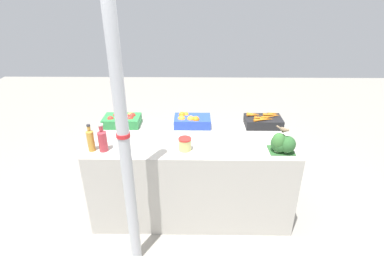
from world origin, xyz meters
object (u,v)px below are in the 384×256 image
at_px(support_pole, 125,148).
at_px(juice_bottle_ruby, 103,140).
at_px(pickle_jar, 185,144).
at_px(orange_crate, 191,121).
at_px(carrot_crate, 263,121).
at_px(broccoli_pile, 281,143).
at_px(sparrow_bird, 284,130).
at_px(apple_crate, 123,120).
at_px(juice_bottle_amber, 91,140).

distance_m(support_pole, juice_bottle_ruby, 0.54).
xyz_separation_m(juice_bottle_ruby, pickle_jar, (0.73, 0.02, -0.05)).
xyz_separation_m(support_pole, orange_crate, (0.47, 0.95, -0.21)).
bearing_deg(support_pole, carrot_crate, 37.67).
xyz_separation_m(broccoli_pile, pickle_jar, (-0.85, 0.03, -0.03)).
bearing_deg(sparrow_bird, broccoli_pile, -68.34).
bearing_deg(apple_crate, juice_bottle_ruby, -95.87).
xyz_separation_m(carrot_crate, juice_bottle_amber, (-1.64, -0.54, 0.05)).
height_order(orange_crate, sparrow_bird, sparrow_bird).
height_order(apple_crate, broccoli_pile, broccoli_pile).
distance_m(support_pole, apple_crate, 1.01).
xyz_separation_m(orange_crate, juice_bottle_ruby, (-0.78, -0.53, 0.05)).
height_order(juice_bottle_amber, sparrow_bird, juice_bottle_amber).
bearing_deg(juice_bottle_ruby, orange_crate, 34.57).
bearing_deg(pickle_jar, apple_crate, 142.46).
height_order(apple_crate, juice_bottle_amber, juice_bottle_amber).
height_order(support_pole, orange_crate, support_pole).
relative_size(support_pole, orange_crate, 5.92).
xyz_separation_m(pickle_jar, sparrow_bird, (0.86, -0.02, 0.16)).
relative_size(carrot_crate, sparrow_bird, 3.27).
bearing_deg(juice_bottle_ruby, apple_crate, 84.13).
xyz_separation_m(apple_crate, juice_bottle_ruby, (-0.06, -0.54, 0.05)).
relative_size(carrot_crate, juice_bottle_amber, 1.47).
bearing_deg(juice_bottle_amber, apple_crate, 73.27).
bearing_deg(juice_bottle_ruby, support_pole, -54.05).
relative_size(juice_bottle_amber, sparrow_bird, 2.22).
relative_size(orange_crate, juice_bottle_amber, 1.47).
distance_m(support_pole, pickle_jar, 0.65).
height_order(juice_bottle_ruby, sparrow_bird, juice_bottle_ruby).
distance_m(orange_crate, pickle_jar, 0.52).
bearing_deg(apple_crate, broccoli_pile, -19.87).
relative_size(juice_bottle_amber, pickle_jar, 2.18).
bearing_deg(carrot_crate, sparrow_bird, -84.34).
xyz_separation_m(support_pole, pickle_jar, (0.43, 0.44, -0.21)).
distance_m(broccoli_pile, pickle_jar, 0.85).
relative_size(orange_crate, sparrow_bird, 3.27).
distance_m(juice_bottle_ruby, sparrow_bird, 1.59).
xyz_separation_m(carrot_crate, juice_bottle_ruby, (-1.54, -0.54, 0.05)).
bearing_deg(carrot_crate, juice_bottle_ruby, -160.75).
height_order(broccoli_pile, sparrow_bird, sparrow_bird).
relative_size(juice_bottle_ruby, pickle_jar, 2.23).
bearing_deg(apple_crate, support_pole, -75.55).
height_order(orange_crate, juice_bottle_ruby, juice_bottle_ruby).
bearing_deg(orange_crate, juice_bottle_ruby, -145.43).
distance_m(apple_crate, juice_bottle_amber, 0.57).
bearing_deg(carrot_crate, apple_crate, 179.86).
distance_m(apple_crate, juice_bottle_ruby, 0.55).
relative_size(carrot_crate, broccoli_pile, 1.72).
bearing_deg(juice_bottle_ruby, juice_bottle_amber, 180.00).
height_order(juice_bottle_amber, pickle_jar, juice_bottle_amber).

